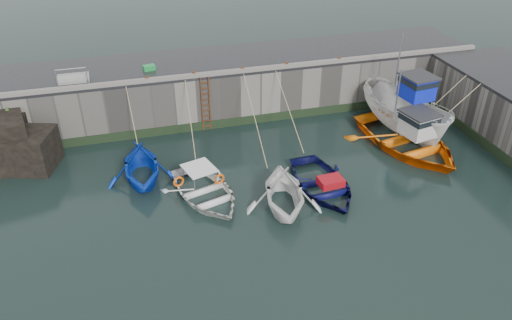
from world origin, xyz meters
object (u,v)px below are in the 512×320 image
object	(u,v)px
boat_near_white	(143,179)
boat_near_blue	(206,196)
bollard_c	(242,69)
boat_far_orange	(407,140)
boat_far_white	(405,114)
bollard_e	(339,59)
bollard_d	(287,65)
fish_crate	(149,68)
ladder	(206,104)
bollard_b	(194,74)
boat_near_navy	(322,188)
boat_near_blacktrim	(283,206)
bollard_a	(147,79)

from	to	relation	value
boat_near_white	boat_near_blue	distance (m)	3.47
bollard_c	boat_far_orange	bearing A→B (deg)	-34.07
boat_far_white	boat_far_orange	bearing A→B (deg)	-121.07
bollard_e	boat_far_orange	bearing A→B (deg)	-69.90
boat_far_orange	bollard_d	world-z (taller)	boat_far_orange
fish_crate	bollard_e	xyz separation A→B (m)	(10.74, -1.62, 0.00)
fish_crate	boat_near_white	bearing A→B (deg)	-111.93
boat_near_white	boat_far_orange	world-z (taller)	boat_far_orange
boat_near_white	bollard_c	bearing A→B (deg)	37.07
ladder	bollard_b	bearing A→B (deg)	146.14
boat_near_navy	bollard_c	world-z (taller)	bollard_c
boat_near_blue	bollard_c	size ratio (longest dim) A/B	17.22
boat_near_white	boat_near_navy	bearing A→B (deg)	-19.79
boat_near_blacktrim	bollard_e	world-z (taller)	bollard_e
boat_near_navy	boat_far_orange	distance (m)	6.27
boat_near_blue	bollard_a	xyz separation A→B (m)	(-1.70, 6.75, 3.30)
boat_near_blue	bollard_e	bearing A→B (deg)	19.66
boat_near_navy	fish_crate	size ratio (longest dim) A/B	7.57
boat_near_blue	bollard_a	distance (m)	7.70
boat_far_white	boat_far_orange	size ratio (longest dim) A/B	0.93
fish_crate	boat_near_blue	bearing A→B (deg)	-90.88
ladder	boat_near_navy	distance (m)	8.47
boat_near_white	boat_near_blue	bearing A→B (deg)	-38.94
ladder	bollard_e	distance (m)	8.19
ladder	boat_near_white	world-z (taller)	ladder
boat_near_blacktrim	bollard_c	xyz separation A→B (m)	(0.29, 8.44, 3.30)
boat_near_white	bollard_c	size ratio (longest dim) A/B	14.99
bollard_a	bollard_b	xyz separation A→B (m)	(2.50, 0.00, 0.00)
bollard_a	bollard_d	distance (m)	7.80
boat_near_white	boat_near_blacktrim	distance (m)	7.07
boat_near_blue	boat_near_blacktrim	bearing A→B (deg)	-44.06
boat_far_white	fish_crate	size ratio (longest dim) A/B	11.14
boat_far_white	bollard_b	size ratio (longest dim) A/B	25.62
boat_far_orange	bollard_d	bearing A→B (deg)	123.13
boat_near_navy	bollard_e	bearing A→B (deg)	59.40
boat_near_navy	bollard_c	distance (m)	8.47
boat_near_blacktrim	fish_crate	distance (m)	11.57
bollard_d	bollard_e	distance (m)	3.20
boat_near_blacktrim	boat_near_navy	world-z (taller)	boat_near_blacktrim
boat_near_blacktrim	bollard_a	bearing A→B (deg)	131.08
ladder	boat_far_white	distance (m)	11.13
boat_near_navy	bollard_d	xyz separation A→B (m)	(0.69, 7.57, 3.30)
boat_near_white	bollard_d	bearing A→B (deg)	28.10
bollard_a	bollard_c	xyz separation A→B (m)	(5.20, 0.00, 0.00)
boat_near_blue	fish_crate	bearing A→B (deg)	83.45
fish_crate	bollard_e	bearing A→B (deg)	-19.23
boat_near_white	boat_near_blacktrim	xyz separation A→B (m)	(5.88, -3.91, 0.00)
boat_near_blacktrim	bollard_a	world-z (taller)	bollard_a
boat_near_navy	bollard_d	bearing A→B (deg)	81.40
boat_near_blue	boat_near_blacktrim	xyz separation A→B (m)	(3.22, -1.69, 0.00)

